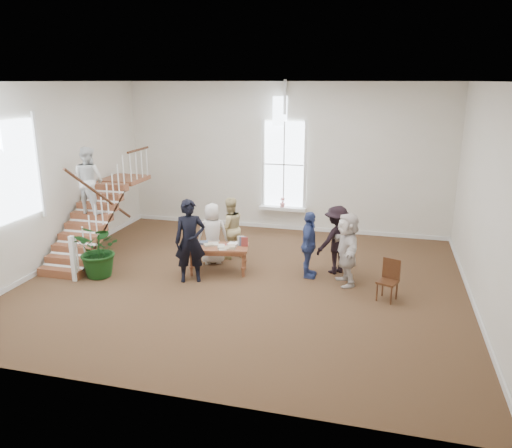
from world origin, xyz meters
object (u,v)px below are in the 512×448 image
(floor_plant, at_px, (100,250))
(side_chair, at_px, (389,278))
(person_yellow, at_px, (230,228))
(woman_cluster_c, at_px, (347,249))
(police_officer, at_px, (190,241))
(library_table, at_px, (219,249))
(woman_cluster_a, at_px, (309,245))
(woman_cluster_b, at_px, (337,240))
(elderly_woman, at_px, (213,234))

(floor_plant, height_order, side_chair, floor_plant)
(person_yellow, bearing_deg, woman_cluster_c, 124.72)
(police_officer, bearing_deg, woman_cluster_c, -12.12)
(library_table, distance_m, woman_cluster_a, 2.18)
(woman_cluster_b, bearing_deg, side_chair, 89.61)
(woman_cluster_b, height_order, floor_plant, woman_cluster_b)
(library_table, height_order, woman_cluster_a, woman_cluster_a)
(library_table, bearing_deg, side_chair, -19.48)
(woman_cluster_b, bearing_deg, elderly_woman, -42.63)
(woman_cluster_b, relative_size, woman_cluster_c, 0.99)
(woman_cluster_c, relative_size, floor_plant, 1.27)
(library_table, relative_size, side_chair, 1.75)
(police_officer, xyz_separation_m, woman_cluster_b, (3.21, 1.38, -0.14))
(woman_cluster_a, relative_size, woman_cluster_b, 0.96)
(elderly_woman, height_order, side_chair, elderly_woman)
(library_table, relative_size, woman_cluster_a, 0.97)
(elderly_woman, distance_m, woman_cluster_c, 3.45)
(person_yellow, relative_size, woman_cluster_c, 0.96)
(side_chair, bearing_deg, woman_cluster_a, 177.13)
(elderly_woman, bearing_deg, side_chair, 143.78)
(woman_cluster_c, distance_m, side_chair, 1.20)
(police_officer, bearing_deg, woman_cluster_b, -0.60)
(elderly_woman, height_order, woman_cluster_b, woman_cluster_b)
(elderly_woman, bearing_deg, woman_cluster_b, 160.84)
(police_officer, bearing_deg, person_yellow, 53.31)
(police_officer, distance_m, person_yellow, 1.80)
(elderly_woman, bearing_deg, library_table, 99.51)
(police_officer, xyz_separation_m, woman_cluster_c, (3.51, 0.73, -0.13))
(person_yellow, bearing_deg, floor_plant, 1.44)
(elderly_woman, height_order, woman_cluster_c, woman_cluster_c)
(elderly_woman, bearing_deg, woman_cluster_a, 151.17)
(police_officer, bearing_deg, side_chair, -22.50)
(woman_cluster_a, distance_m, woman_cluster_b, 0.75)
(person_yellow, bearing_deg, woman_cluster_a, 122.51)
(woman_cluster_a, height_order, side_chair, woman_cluster_a)
(floor_plant, bearing_deg, woman_cluster_b, 17.27)
(elderly_woman, bearing_deg, police_officer, 63.93)
(library_table, height_order, woman_cluster_c, woman_cluster_c)
(library_table, relative_size, floor_plant, 1.17)
(police_officer, height_order, woman_cluster_b, police_officer)
(woman_cluster_b, xyz_separation_m, side_chair, (1.26, -1.27, -0.34))
(library_table, distance_m, woman_cluster_c, 3.06)
(elderly_woman, xyz_separation_m, woman_cluster_b, (3.11, 0.13, 0.05))
(woman_cluster_b, bearing_deg, floor_plant, -27.69)
(police_officer, distance_m, side_chair, 4.49)
(woman_cluster_b, bearing_deg, library_table, -30.18)
(woman_cluster_a, bearing_deg, elderly_woman, 82.36)
(woman_cluster_b, distance_m, woman_cluster_c, 0.72)
(police_officer, relative_size, woman_cluster_c, 1.15)
(elderly_woman, distance_m, woman_cluster_a, 2.53)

